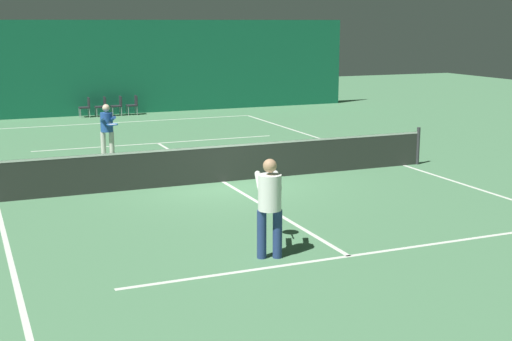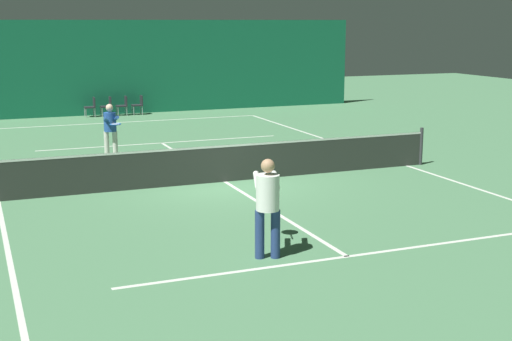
% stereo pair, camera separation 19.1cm
% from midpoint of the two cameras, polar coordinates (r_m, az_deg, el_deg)
% --- Properties ---
extents(ground_plane, '(60.00, 60.00, 0.00)m').
position_cam_midpoint_polar(ground_plane, '(18.29, -2.93, -0.91)').
color(ground_plane, '#4C7F56').
extents(backdrop_curtain, '(23.00, 0.12, 4.09)m').
position_cam_midpoint_polar(backdrop_curtain, '(32.05, -11.98, 8.05)').
color(backdrop_curtain, '#146042').
rests_on(backdrop_curtain, ground).
extents(court_line_baseline_far, '(11.00, 0.10, 0.00)m').
position_cam_midpoint_polar(court_line_baseline_far, '(29.59, -10.81, 3.82)').
color(court_line_baseline_far, silver).
rests_on(court_line_baseline_far, ground).
extents(court_line_service_far, '(8.25, 0.10, 0.00)m').
position_cam_midpoint_polar(court_line_service_far, '(24.29, -8.07, 2.18)').
color(court_line_service_far, silver).
rests_on(court_line_service_far, ground).
extents(court_line_service_near, '(8.25, 0.10, 0.00)m').
position_cam_midpoint_polar(court_line_service_near, '(12.67, 7.02, -6.81)').
color(court_line_service_near, silver).
rests_on(court_line_service_near, ground).
extents(court_line_sideline_right, '(0.10, 23.80, 0.00)m').
position_cam_midpoint_polar(court_line_sideline_right, '(20.76, 11.50, 0.41)').
color(court_line_sideline_right, silver).
rests_on(court_line_sideline_right, ground).
extents(court_line_centre, '(0.10, 12.80, 0.00)m').
position_cam_midpoint_polar(court_line_centre, '(18.29, -2.93, -0.90)').
color(court_line_centre, silver).
rests_on(court_line_centre, ground).
extents(tennis_net, '(12.00, 0.10, 1.07)m').
position_cam_midpoint_polar(tennis_net, '(18.18, -2.95, 0.66)').
color(tennis_net, '#2D332D').
rests_on(tennis_net, ground).
extents(player_near, '(0.77, 1.43, 1.76)m').
position_cam_midpoint_polar(player_near, '(12.24, 0.64, -2.40)').
color(player_near, navy).
rests_on(player_near, ground).
extents(player_far, '(0.41, 1.33, 1.61)m').
position_cam_midpoint_polar(player_far, '(21.81, -12.07, 3.44)').
color(player_far, beige).
rests_on(player_far, ground).
extents(courtside_chair_0, '(0.44, 0.44, 0.84)m').
position_cam_midpoint_polar(courtside_chair_0, '(31.46, -13.62, 5.05)').
color(courtside_chair_0, '#99999E').
rests_on(courtside_chair_0, ground).
extents(courtside_chair_1, '(0.44, 0.44, 0.84)m').
position_cam_midpoint_polar(courtside_chair_1, '(31.58, -12.39, 5.13)').
color(courtside_chair_1, '#99999E').
rests_on(courtside_chair_1, ground).
extents(courtside_chair_2, '(0.44, 0.44, 0.84)m').
position_cam_midpoint_polar(courtside_chair_2, '(31.71, -11.16, 5.21)').
color(courtside_chair_2, '#99999E').
rests_on(courtside_chair_2, ground).
extents(courtside_chair_3, '(0.44, 0.44, 0.84)m').
position_cam_midpoint_polar(courtside_chair_3, '(31.85, -9.95, 5.28)').
color(courtside_chair_3, '#99999E').
rests_on(courtside_chair_3, ground).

